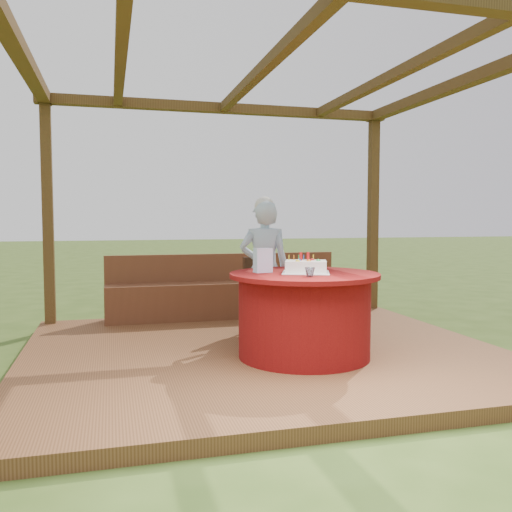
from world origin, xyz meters
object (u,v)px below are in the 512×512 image
(gift_bag, at_px, (263,260))
(drinking_glass, at_px, (310,272))
(bench, at_px, (226,296))
(birthday_cake, at_px, (306,267))
(elderly_woman, at_px, (264,267))
(chair, at_px, (263,292))
(table, at_px, (304,314))

(gift_bag, distance_m, drinking_glass, 0.54)
(bench, bearing_deg, gift_bag, -92.22)
(birthday_cake, relative_size, drinking_glass, 6.24)
(birthday_cake, bearing_deg, bench, 97.77)
(bench, height_order, elderly_woman, elderly_woman)
(elderly_woman, relative_size, drinking_glass, 17.25)
(chair, relative_size, drinking_glass, 9.64)
(bench, xyz_separation_m, birthday_cake, (0.29, -2.13, 0.56))
(drinking_glass, bearing_deg, gift_bag, 122.12)
(bench, xyz_separation_m, chair, (0.21, -0.98, 0.18))
(bench, distance_m, drinking_glass, 2.52)
(bench, height_order, table, bench)
(chair, height_order, birthday_cake, birthday_cake)
(bench, bearing_deg, birthday_cake, -82.23)
(drinking_glass, bearing_deg, elderly_woman, 92.13)
(bench, height_order, gift_bag, gift_bag)
(chair, height_order, drinking_glass, drinking_glass)
(bench, xyz_separation_m, table, (0.27, -2.14, 0.12))
(chair, relative_size, birthday_cake, 1.54)
(bench, distance_m, elderly_woman, 1.31)
(bench, relative_size, chair, 3.61)
(elderly_woman, bearing_deg, bench, 97.54)
(bench, height_order, drinking_glass, drinking_glass)
(birthday_cake, xyz_separation_m, drinking_glass, (-0.08, -0.32, -0.02))
(table, height_order, elderly_woman, elderly_woman)
(bench, relative_size, table, 2.22)
(bench, distance_m, birthday_cake, 2.22)
(drinking_glass, bearing_deg, chair, 89.82)
(bench, xyz_separation_m, elderly_woman, (0.16, -1.21, 0.48))
(gift_bag, relative_size, drinking_glass, 2.55)
(drinking_glass, bearing_deg, bench, 94.82)
(elderly_woman, height_order, birthday_cake, elderly_woman)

